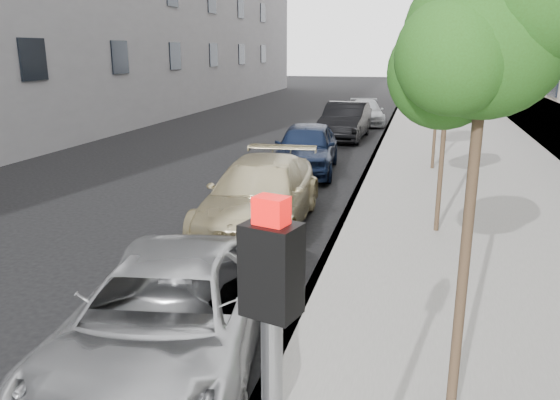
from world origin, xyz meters
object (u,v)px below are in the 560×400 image
at_px(sedan_black, 345,121).
at_px(sedan_rear, 366,112).
at_px(tree_far, 441,58).
at_px(minivan, 167,318).
at_px(suv, 260,195).
at_px(tree_near, 490,37).
at_px(sedan_blue, 306,148).
at_px(tree_mid, 452,45).

xyz_separation_m(sedan_black, sedan_rear, (0.36, 5.41, -0.18)).
distance_m(tree_far, sedan_black, 7.63).
height_order(minivan, sedan_rear, minivan).
relative_size(suv, sedan_rear, 1.20).
relative_size(tree_near, minivan, 0.93).
relative_size(minivan, suv, 0.96).
bearing_deg(sedan_rear, sedan_blue, -102.80).
bearing_deg(minivan, suv, 85.38).
distance_m(tree_mid, suv, 4.97).
bearing_deg(suv, tree_near, -61.10).
distance_m(tree_near, suv, 7.92).
bearing_deg(sedan_blue, suv, -93.75).
bearing_deg(sedan_black, tree_near, -77.35).
xyz_separation_m(tree_mid, sedan_blue, (-4.00, 5.58, -3.14)).
xyz_separation_m(minivan, sedan_blue, (-0.67, 11.58, 0.11)).
bearing_deg(tree_mid, suv, -175.12).
bearing_deg(tree_near, sedan_blue, 108.32).
relative_size(minivan, sedan_black, 1.02).
distance_m(minivan, sedan_black, 18.57).
bearing_deg(tree_far, sedan_rear, 106.18).
distance_m(tree_near, sedan_black, 19.66).
distance_m(minivan, sedan_blue, 11.60).
distance_m(tree_near, minivan, 4.67).
distance_m(tree_near, tree_mid, 6.50).
relative_size(tree_mid, sedan_blue, 0.98).
height_order(minivan, sedan_blue, sedan_blue).
height_order(tree_mid, sedan_black, tree_mid).
height_order(tree_far, sedan_rear, tree_far).
relative_size(tree_mid, tree_far, 1.06).
relative_size(minivan, sedan_blue, 1.06).
height_order(tree_mid, tree_far, tree_mid).
xyz_separation_m(tree_mid, minivan, (-3.33, -6.00, -3.24)).
height_order(suv, sedan_rear, suv).
bearing_deg(sedan_black, suv, -88.84).
height_order(sedan_blue, sedan_black, sedan_black).
distance_m(minivan, sedan_rear, 23.97).
height_order(tree_near, suv, tree_near).
relative_size(tree_mid, sedan_black, 0.94).
height_order(minivan, sedan_black, sedan_black).
relative_size(sedan_blue, sedan_black, 0.96).
relative_size(tree_near, sedan_blue, 0.99).
xyz_separation_m(tree_near, sedan_blue, (-4.00, 12.08, -3.14)).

